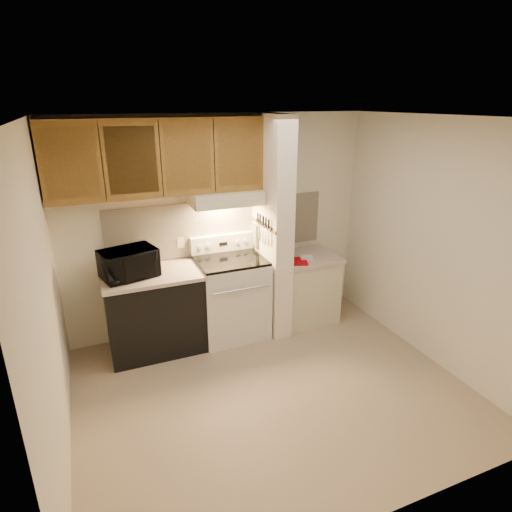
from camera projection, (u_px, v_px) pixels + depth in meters
floor at (272, 389)px, 4.13m from camera, size 3.60×3.60×0.00m
ceiling at (276, 118)px, 3.27m from camera, size 3.60×3.60×0.00m
wall_back at (220, 225)px, 5.00m from camera, size 3.60×2.50×0.02m
wall_left at (45, 305)px, 3.05m from camera, size 0.02×3.00×2.50m
wall_right at (434, 244)px, 4.34m from camera, size 0.02×3.00×2.50m
backsplash at (220, 227)px, 4.99m from camera, size 2.60×0.02×0.63m
range_body at (231, 298)px, 4.97m from camera, size 0.76×0.65×0.92m
oven_window at (241, 306)px, 4.68m from camera, size 0.50×0.01×0.30m
oven_handle at (242, 289)px, 4.57m from camera, size 0.65×0.02×0.02m
cooktop at (230, 260)px, 4.81m from camera, size 0.74×0.64×0.03m
range_backguard at (222, 243)px, 5.01m from camera, size 0.76×0.08×0.20m
range_display at (223, 244)px, 4.98m from camera, size 0.10×0.01×0.04m
range_knob_left_outer at (200, 247)px, 4.87m from camera, size 0.05×0.02×0.05m
range_knob_left_inner at (208, 246)px, 4.91m from camera, size 0.05×0.02×0.05m
range_knob_right_inner at (238, 242)px, 5.04m from camera, size 0.05×0.02×0.05m
range_knob_right_outer at (246, 241)px, 5.08m from camera, size 0.05×0.02×0.05m
dishwasher_front at (155, 313)px, 4.67m from camera, size 1.00×0.63×0.87m
left_countertop at (151, 275)px, 4.51m from camera, size 1.04×0.67×0.04m
spoon_rest at (118, 281)px, 4.30m from camera, size 0.21×0.14×0.01m
teal_jar at (152, 261)px, 4.70m from camera, size 0.11×0.11×0.11m
outlet at (181, 243)px, 4.85m from camera, size 0.08×0.01×0.12m
microwave at (129, 263)px, 4.36m from camera, size 0.62×0.50×0.30m
partition_pillar at (272, 228)px, 4.88m from camera, size 0.22×0.70×2.50m
pillar_trim at (263, 225)px, 4.82m from camera, size 0.01×0.70×0.04m
knife_strip at (264, 225)px, 4.77m from camera, size 0.02×0.42×0.04m
knife_blade_a at (269, 237)px, 4.65m from camera, size 0.01×0.03×0.16m
knife_handle_a at (269, 224)px, 4.61m from camera, size 0.02×0.02×0.10m
knife_blade_b at (266, 236)px, 4.73m from camera, size 0.01×0.04×0.18m
knife_handle_b at (266, 222)px, 4.68m from camera, size 0.02×0.02×0.10m
knife_blade_c at (263, 235)px, 4.80m from camera, size 0.01×0.04×0.20m
knife_handle_c at (263, 221)px, 4.74m from camera, size 0.02×0.02×0.10m
knife_blade_d at (261, 232)px, 4.85m from camera, size 0.01×0.04×0.16m
knife_handle_d at (260, 219)px, 4.82m from camera, size 0.02×0.02×0.10m
knife_blade_e at (258, 231)px, 4.92m from camera, size 0.01×0.04×0.18m
knife_handle_e at (258, 217)px, 4.87m from camera, size 0.02×0.02×0.10m
oven_mitt at (256, 235)px, 5.02m from camera, size 0.03×0.11×0.26m
right_cab_base at (305, 289)px, 5.33m from camera, size 0.70×0.60×0.81m
right_countertop at (306, 257)px, 5.19m from camera, size 0.74×0.64×0.04m
red_folder at (298, 261)px, 4.99m from camera, size 0.29×0.33×0.01m
white_box at (307, 257)px, 5.07m from camera, size 0.17×0.14×0.04m
range_hood at (225, 197)px, 4.68m from camera, size 0.78×0.44×0.15m
hood_lip at (232, 205)px, 4.51m from camera, size 0.78×0.04×0.06m
upper_cabinets at (158, 157)px, 4.31m from camera, size 2.18×0.33×0.77m
cab_door_a at (70, 164)px, 3.88m from camera, size 0.46×0.01×0.63m
cab_gap_a at (102, 162)px, 3.97m from camera, size 0.01×0.01×0.73m
cab_door_b at (132, 160)px, 4.07m from camera, size 0.46×0.01×0.63m
cab_gap_b at (161, 159)px, 4.17m from camera, size 0.01×0.01×0.73m
cab_door_c at (188, 158)px, 4.27m from camera, size 0.46×0.01×0.63m
cab_gap_c at (214, 156)px, 4.37m from camera, size 0.01×0.01×0.73m
cab_door_d at (239, 155)px, 4.46m from camera, size 0.46×0.01×0.63m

